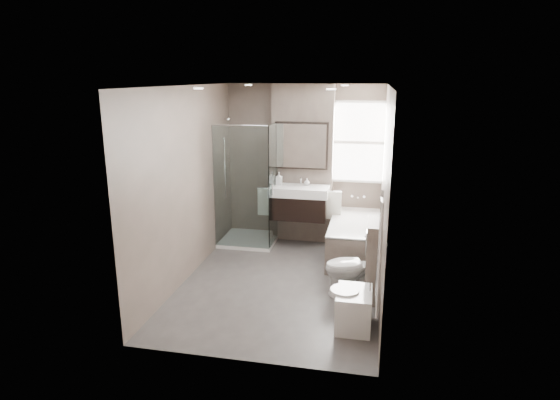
% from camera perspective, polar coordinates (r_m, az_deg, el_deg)
% --- Properties ---
extents(room, '(2.70, 3.90, 2.70)m').
position_cam_1_polar(room, '(6.07, 0.23, 1.40)').
color(room, '#484442').
rests_on(room, ground).
extents(vanity_pier, '(1.00, 0.25, 2.60)m').
position_cam_1_polar(vanity_pier, '(7.78, 2.80, 4.39)').
color(vanity_pier, '#665A51').
rests_on(vanity_pier, ground).
extents(vanity, '(0.95, 0.47, 0.66)m').
position_cam_1_polar(vanity, '(7.57, 2.34, -0.25)').
color(vanity, black).
rests_on(vanity, vanity_pier).
extents(mirror_cabinet, '(0.86, 0.08, 0.76)m').
position_cam_1_polar(mirror_cabinet, '(7.57, 2.64, 6.62)').
color(mirror_cabinet, black).
rests_on(mirror_cabinet, vanity_pier).
extents(towel_left, '(0.24, 0.06, 0.44)m').
position_cam_1_polar(towel_left, '(7.66, -1.82, -0.22)').
color(towel_left, silver).
rests_on(towel_left, vanity_pier).
extents(towel_right, '(0.24, 0.06, 0.44)m').
position_cam_1_polar(towel_right, '(7.49, 6.55, -0.67)').
color(towel_right, silver).
rests_on(towel_right, vanity_pier).
extents(shower_enclosure, '(0.90, 0.90, 2.00)m').
position_cam_1_polar(shower_enclosure, '(7.72, -3.28, -1.89)').
color(shower_enclosure, white).
rests_on(shower_enclosure, ground).
extents(bathtub, '(0.75, 1.60, 0.57)m').
position_cam_1_polar(bathtub, '(7.30, 9.10, -4.50)').
color(bathtub, '#665A51').
rests_on(bathtub, ground).
extents(window, '(0.98, 0.06, 1.33)m').
position_cam_1_polar(window, '(7.74, 9.60, 6.95)').
color(window, white).
rests_on(window, room).
extents(toilet, '(0.83, 0.64, 0.74)m').
position_cam_1_polar(toilet, '(6.07, 8.96, -8.05)').
color(toilet, white).
rests_on(toilet, ground).
extents(cistern_box, '(0.19, 0.55, 1.00)m').
position_cam_1_polar(cistern_box, '(5.97, 11.30, -7.21)').
color(cistern_box, '#665A51').
rests_on(cistern_box, ground).
extents(bidet, '(0.46, 0.53, 0.55)m').
position_cam_1_polar(bidet, '(5.38, 8.92, -12.90)').
color(bidet, white).
rests_on(bidet, ground).
extents(towel_radiator, '(0.03, 0.49, 1.10)m').
position_cam_1_polar(towel_radiator, '(4.49, 12.03, -6.30)').
color(towel_radiator, silver).
rests_on(towel_radiator, room).
extents(soap_bottle_a, '(0.09, 0.10, 0.21)m').
position_cam_1_polar(soap_bottle_a, '(7.60, -0.12, 2.64)').
color(soap_bottle_a, white).
rests_on(soap_bottle_a, vanity).
extents(soap_bottle_b, '(0.09, 0.09, 0.12)m').
position_cam_1_polar(soap_bottle_b, '(7.57, 3.30, 2.22)').
color(soap_bottle_b, white).
rests_on(soap_bottle_b, vanity).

